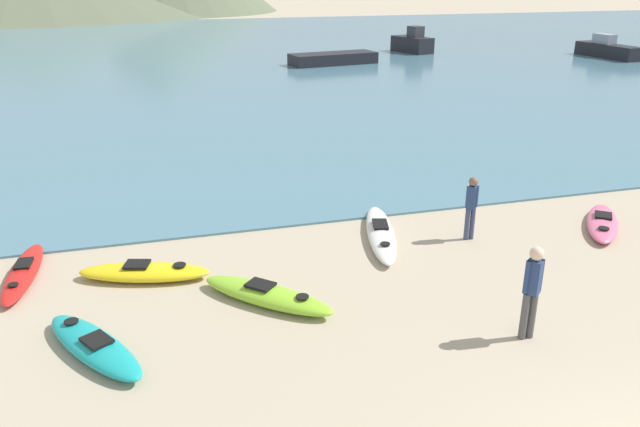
{
  "coord_description": "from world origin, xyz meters",
  "views": [
    {
      "loc": [
        -6.03,
        -3.84,
        6.09
      ],
      "look_at": [
        -2.09,
        9.8,
        0.5
      ],
      "focal_mm": 35.0,
      "sensor_mm": 36.0,
      "label": 1
    }
  ],
  "objects_px": {
    "kayak_on_sand_4": "(267,295)",
    "moored_boat_0": "(333,59)",
    "kayak_on_sand_2": "(381,233)",
    "kayak_on_sand_5": "(23,272)",
    "person_near_waterline": "(471,204)",
    "person_near_foreground": "(532,287)",
    "kayak_on_sand_1": "(94,346)",
    "moored_boat_3": "(412,43)",
    "kayak_on_sand_6": "(144,272)",
    "kayak_on_sand_3": "(603,223)",
    "moored_boat_1": "(608,50)"
  },
  "relations": [
    {
      "from": "kayak_on_sand_4",
      "to": "moored_boat_0",
      "type": "height_order",
      "value": "moored_boat_0"
    },
    {
      "from": "kayak_on_sand_2",
      "to": "kayak_on_sand_5",
      "type": "relative_size",
      "value": 1.2
    },
    {
      "from": "person_near_waterline",
      "to": "kayak_on_sand_4",
      "type": "bearing_deg",
      "value": -162.31
    },
    {
      "from": "kayak_on_sand_5",
      "to": "person_near_foreground",
      "type": "xyz_separation_m",
      "value": [
        8.87,
        -4.94,
        0.88
      ]
    },
    {
      "from": "kayak_on_sand_1",
      "to": "moored_boat_3",
      "type": "bearing_deg",
      "value": 58.78
    },
    {
      "from": "kayak_on_sand_5",
      "to": "person_near_waterline",
      "type": "bearing_deg",
      "value": -4.4
    },
    {
      "from": "kayak_on_sand_6",
      "to": "person_near_waterline",
      "type": "xyz_separation_m",
      "value": [
        7.56,
        -0.01,
        0.74
      ]
    },
    {
      "from": "kayak_on_sand_1",
      "to": "person_near_waterline",
      "type": "height_order",
      "value": "person_near_waterline"
    },
    {
      "from": "moored_boat_0",
      "to": "kayak_on_sand_6",
      "type": "bearing_deg",
      "value": -114.41
    },
    {
      "from": "kayak_on_sand_1",
      "to": "kayak_on_sand_5",
      "type": "height_order",
      "value": "kayak_on_sand_1"
    },
    {
      "from": "person_near_foreground",
      "to": "moored_boat_3",
      "type": "bearing_deg",
      "value": 68.93
    },
    {
      "from": "kayak_on_sand_3",
      "to": "person_near_waterline",
      "type": "bearing_deg",
      "value": 175.03
    },
    {
      "from": "person_near_waterline",
      "to": "moored_boat_1",
      "type": "height_order",
      "value": "moored_boat_1"
    },
    {
      "from": "kayak_on_sand_6",
      "to": "person_near_foreground",
      "type": "bearing_deg",
      "value": -33.04
    },
    {
      "from": "kayak_on_sand_5",
      "to": "moored_boat_1",
      "type": "distance_m",
      "value": 44.02
    },
    {
      "from": "kayak_on_sand_6",
      "to": "moored_boat_0",
      "type": "distance_m",
      "value": 31.61
    },
    {
      "from": "kayak_on_sand_4",
      "to": "person_near_foreground",
      "type": "distance_m",
      "value": 4.9
    },
    {
      "from": "kayak_on_sand_4",
      "to": "kayak_on_sand_5",
      "type": "distance_m",
      "value": 5.33
    },
    {
      "from": "kayak_on_sand_3",
      "to": "moored_boat_1",
      "type": "bearing_deg",
      "value": 50.57
    },
    {
      "from": "kayak_on_sand_2",
      "to": "person_near_waterline",
      "type": "bearing_deg",
      "value": -16.5
    },
    {
      "from": "kayak_on_sand_6",
      "to": "moored_boat_0",
      "type": "xyz_separation_m",
      "value": [
        13.06,
        28.78,
        0.27
      ]
    },
    {
      "from": "kayak_on_sand_1",
      "to": "kayak_on_sand_5",
      "type": "relative_size",
      "value": 0.93
    },
    {
      "from": "kayak_on_sand_4",
      "to": "moored_boat_1",
      "type": "xyz_separation_m",
      "value": [
        30.96,
        28.24,
        0.45
      ]
    },
    {
      "from": "kayak_on_sand_6",
      "to": "moored_boat_3",
      "type": "distance_m",
      "value": 39.24
    },
    {
      "from": "kayak_on_sand_5",
      "to": "kayak_on_sand_6",
      "type": "height_order",
      "value": "kayak_on_sand_6"
    },
    {
      "from": "kayak_on_sand_3",
      "to": "kayak_on_sand_5",
      "type": "distance_m",
      "value": 13.64
    },
    {
      "from": "kayak_on_sand_1",
      "to": "kayak_on_sand_5",
      "type": "xyz_separation_m",
      "value": [
        -1.57,
        3.36,
        -0.03
      ]
    },
    {
      "from": "kayak_on_sand_3",
      "to": "person_near_foreground",
      "type": "relative_size",
      "value": 1.46
    },
    {
      "from": "person_near_waterline",
      "to": "moored_boat_3",
      "type": "xyz_separation_m",
      "value": [
        13.27,
        33.26,
        -0.15
      ]
    },
    {
      "from": "person_near_foreground",
      "to": "moored_boat_1",
      "type": "xyz_separation_m",
      "value": [
        26.81,
        30.72,
        -0.38
      ]
    },
    {
      "from": "moored_boat_0",
      "to": "person_near_waterline",
      "type": "bearing_deg",
      "value": -100.81
    },
    {
      "from": "person_near_waterline",
      "to": "moored_boat_3",
      "type": "height_order",
      "value": "moored_boat_3"
    },
    {
      "from": "kayak_on_sand_5",
      "to": "moored_boat_3",
      "type": "xyz_separation_m",
      "value": [
        23.29,
        32.49,
        0.62
      ]
    },
    {
      "from": "kayak_on_sand_2",
      "to": "kayak_on_sand_5",
      "type": "height_order",
      "value": "kayak_on_sand_2"
    },
    {
      "from": "kayak_on_sand_3",
      "to": "moored_boat_1",
      "type": "distance_m",
      "value": 34.78
    },
    {
      "from": "kayak_on_sand_4",
      "to": "kayak_on_sand_6",
      "type": "bearing_deg",
      "value": 143.23
    },
    {
      "from": "kayak_on_sand_3",
      "to": "person_near_foreground",
      "type": "height_order",
      "value": "person_near_foreground"
    },
    {
      "from": "kayak_on_sand_5",
      "to": "kayak_on_sand_6",
      "type": "distance_m",
      "value": 2.57
    },
    {
      "from": "kayak_on_sand_3",
      "to": "person_near_waterline",
      "type": "xyz_separation_m",
      "value": [
        -3.58,
        0.31,
        0.76
      ]
    },
    {
      "from": "kayak_on_sand_3",
      "to": "moored_boat_3",
      "type": "relative_size",
      "value": 0.69
    },
    {
      "from": "kayak_on_sand_2",
      "to": "moored_boat_0",
      "type": "bearing_deg",
      "value": 75.05
    },
    {
      "from": "kayak_on_sand_2",
      "to": "kayak_on_sand_5",
      "type": "distance_m",
      "value": 7.99
    },
    {
      "from": "kayak_on_sand_4",
      "to": "kayak_on_sand_3",
      "type": "bearing_deg",
      "value": 8.83
    },
    {
      "from": "moored_boat_0",
      "to": "moored_boat_1",
      "type": "xyz_separation_m",
      "value": [
        20.17,
        -2.24,
        0.19
      ]
    },
    {
      "from": "moored_boat_1",
      "to": "person_near_foreground",
      "type": "bearing_deg",
      "value": -131.11
    },
    {
      "from": "person_near_foreground",
      "to": "moored_boat_1",
      "type": "height_order",
      "value": "person_near_foreground"
    },
    {
      "from": "kayak_on_sand_3",
      "to": "moored_boat_1",
      "type": "relative_size",
      "value": 0.48
    },
    {
      "from": "kayak_on_sand_4",
      "to": "kayak_on_sand_6",
      "type": "distance_m",
      "value": 2.83
    },
    {
      "from": "kayak_on_sand_5",
      "to": "kayak_on_sand_1",
      "type": "bearing_deg",
      "value": -64.94
    },
    {
      "from": "person_near_waterline",
      "to": "kayak_on_sand_1",
      "type": "bearing_deg",
      "value": -162.98
    }
  ]
}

